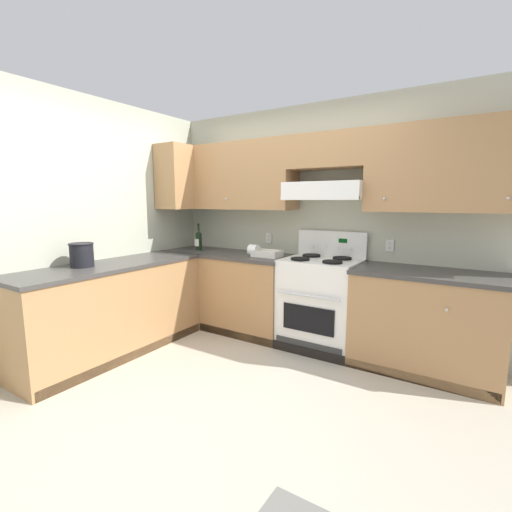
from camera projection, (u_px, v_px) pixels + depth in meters
The scene contains 10 objects.
ground_plane at pixel (210, 386), 2.99m from camera, with size 7.04×7.04×0.00m, color #B2AA99.
wall_back at pixel (330, 205), 3.83m from camera, with size 4.68×0.57×2.55m.
wall_left at pixel (106, 218), 3.83m from camera, with size 0.47×4.00×2.55m.
counter_back_run at pixel (299, 302), 3.85m from camera, with size 3.60×0.65×0.91m.
counter_left_run at pixel (112, 309), 3.58m from camera, with size 0.63×1.91×0.91m.
stove at pixel (320, 302), 3.73m from camera, with size 0.76×0.62×1.20m.
wine_bottle at pixel (199, 240), 4.48m from camera, with size 0.07×0.08×0.33m.
bowl at pixel (267, 254), 3.97m from camera, with size 0.31×0.20×0.07m.
bucket at pixel (82, 254), 3.34m from camera, with size 0.22×0.22×0.22m.
paper_towel_roll at pixel (254, 250), 4.03m from camera, with size 0.10×0.13×0.13m.
Camera 1 is at (1.82, -2.16, 1.52)m, focal length 25.31 mm.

